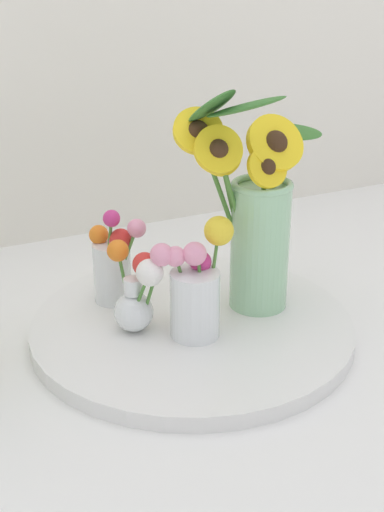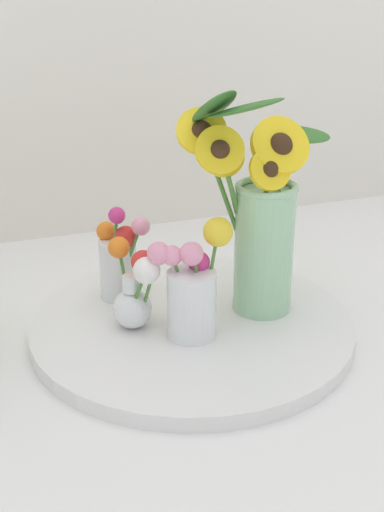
{
  "view_description": "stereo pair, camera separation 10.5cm",
  "coord_description": "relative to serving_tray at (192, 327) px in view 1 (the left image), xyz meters",
  "views": [
    {
      "loc": [
        -0.4,
        -0.79,
        0.56
      ],
      "look_at": [
        0.01,
        0.08,
        0.13
      ],
      "focal_mm": 50.0,
      "sensor_mm": 36.0,
      "label": 1
    },
    {
      "loc": [
        -0.31,
        -0.83,
        0.56
      ],
      "look_at": [
        0.01,
        0.08,
        0.13
      ],
      "focal_mm": 50.0,
      "sensor_mm": 36.0,
      "label": 2
    }
  ],
  "objects": [
    {
      "name": "serving_tray",
      "position": [
        0.0,
        0.0,
        0.0
      ],
      "size": [
        0.5,
        0.5,
        0.02
      ],
      "color": "white",
      "rests_on": "ground_plane"
    },
    {
      "name": "ground_plane",
      "position": [
        -0.01,
        -0.08,
        -0.01
      ],
      "size": [
        6.0,
        6.0,
        0.0
      ],
      "primitive_type": "plane",
      "color": "white"
    },
    {
      "name": "vase_bulb_right",
      "position": [
        -0.08,
        0.01,
        0.08
      ],
      "size": [
        0.08,
        0.1,
        0.15
      ],
      "color": "white",
      "rests_on": "serving_tray"
    },
    {
      "name": "vase_small_center",
      "position": [
        -0.01,
        -0.04,
        0.08
      ],
      "size": [
        0.11,
        0.07,
        0.18
      ],
      "color": "white",
      "rests_on": "serving_tray"
    },
    {
      "name": "mason_jar_sunflowers",
      "position": [
        0.11,
        0.0,
        0.16
      ],
      "size": [
        0.25,
        0.2,
        0.37
      ],
      "color": "#99CC9E",
      "rests_on": "serving_tray"
    },
    {
      "name": "vase_small_back",
      "position": [
        -0.08,
        0.11,
        0.08
      ],
      "size": [
        0.07,
        0.09,
        0.16
      ],
      "color": "white",
      "rests_on": "serving_tray"
    }
  ]
}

